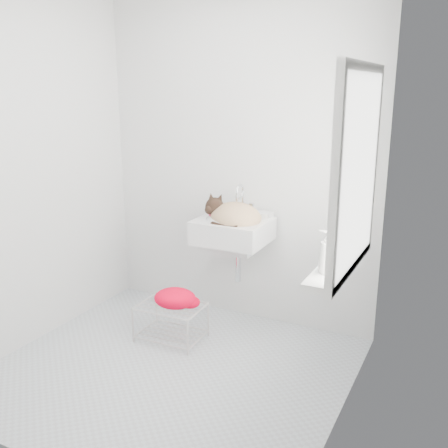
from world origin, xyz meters
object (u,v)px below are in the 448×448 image
at_px(wire_rack, 171,320).
at_px(bottle_a, 326,273).
at_px(bottle_b, 335,263).
at_px(sink, 233,220).
at_px(bottle_c, 343,255).
at_px(cat, 234,215).

relative_size(wire_rack, bottle_a, 2.31).
bearing_deg(wire_rack, bottle_b, -10.29).
distance_m(sink, bottle_a, 1.19).
bearing_deg(bottle_a, bottle_c, 90.00).
distance_m(cat, bottle_b, 1.07).
relative_size(sink, bottle_c, 2.63).
height_order(cat, wire_rack, cat).
distance_m(sink, bottle_b, 1.09).
distance_m(sink, bottle_c, 1.01).
bearing_deg(bottle_c, bottle_b, -90.00).
distance_m(cat, bottle_a, 1.17).
bearing_deg(bottle_b, bottle_c, 90.00).
bearing_deg(sink, bottle_c, -25.46).
relative_size(sink, bottle_b, 2.69).
distance_m(sink, cat, 0.04).
bearing_deg(bottle_c, wire_rack, 177.50).
bearing_deg(wire_rack, sink, 51.00).
height_order(cat, bottle_a, cat).
height_order(sink, cat, cat).
bearing_deg(wire_rack, bottle_c, -2.50).
height_order(wire_rack, bottle_b, bottle_b).
height_order(cat, bottle_b, cat).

